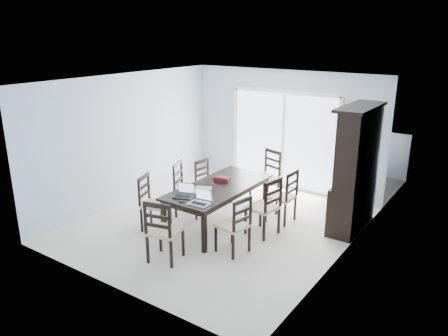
{
  "coord_description": "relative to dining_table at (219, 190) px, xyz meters",
  "views": [
    {
      "loc": [
        4.21,
        -5.97,
        3.39
      ],
      "look_at": [
        0.11,
        0.0,
        1.1
      ],
      "focal_mm": 35.0,
      "sensor_mm": 36.0,
      "label": 1
    }
  ],
  "objects": [
    {
      "name": "floor",
      "position": [
        0.0,
        0.0,
        -0.67
      ],
      "size": [
        5.0,
        5.0,
        0.0
      ],
      "primitive_type": "plane",
      "color": "#EFE4CD",
      "rests_on": "ground"
    },
    {
      "name": "ceiling",
      "position": [
        0.0,
        0.0,
        1.93
      ],
      "size": [
        5.0,
        5.0,
        0.0
      ],
      "primitive_type": "plane",
      "rotation": [
        3.14,
        0.0,
        0.0
      ],
      "color": "white",
      "rests_on": "back_wall"
    },
    {
      "name": "back_wall",
      "position": [
        0.0,
        2.5,
        0.63
      ],
      "size": [
        4.5,
        0.02,
        2.6
      ],
      "primitive_type": "cube",
      "color": "#ACBDCE",
      "rests_on": "floor"
    },
    {
      "name": "wall_left",
      "position": [
        -2.25,
        0.0,
        0.63
      ],
      "size": [
        0.02,
        5.0,
        2.6
      ],
      "primitive_type": "cube",
      "color": "#ACBDCE",
      "rests_on": "floor"
    },
    {
      "name": "wall_right",
      "position": [
        2.25,
        0.0,
        0.63
      ],
      "size": [
        0.02,
        5.0,
        2.6
      ],
      "primitive_type": "cube",
      "color": "#ACBDCE",
      "rests_on": "floor"
    },
    {
      "name": "balcony",
      "position": [
        0.0,
        3.5,
        -0.72
      ],
      "size": [
        4.5,
        2.0,
        0.1
      ],
      "primitive_type": "cube",
      "color": "gray",
      "rests_on": "ground"
    },
    {
      "name": "railing",
      "position": [
        0.0,
        4.5,
        -0.12
      ],
      "size": [
        4.5,
        0.06,
        1.1
      ],
      "primitive_type": "cube",
      "color": "#99999E",
      "rests_on": "balcony"
    },
    {
      "name": "dining_table",
      "position": [
        0.0,
        0.0,
        0.0
      ],
      "size": [
        1.0,
        2.2,
        0.75
      ],
      "color": "black",
      "rests_on": "floor"
    },
    {
      "name": "china_hutch",
      "position": [
        2.02,
        1.25,
        0.4
      ],
      "size": [
        0.5,
        1.38,
        2.2
      ],
      "color": "black",
      "rests_on": "floor"
    },
    {
      "name": "sliding_door",
      "position": [
        0.0,
        2.48,
        0.41
      ],
      "size": [
        2.52,
        0.05,
        2.18
      ],
      "color": "silver",
      "rests_on": "floor"
    },
    {
      "name": "chair_left_near",
      "position": [
        -0.91,
        -0.81,
        -0.07
      ],
      "size": [
        0.55,
        0.55,
        1.13
      ],
      "rotation": [
        0.0,
        0.0,
        -1.23
      ],
      "color": "black",
      "rests_on": "floor"
    },
    {
      "name": "chair_left_mid",
      "position": [
        -0.82,
        0.01,
        -0.04
      ],
      "size": [
        0.58,
        0.58,
        1.19
      ],
      "rotation": [
        0.0,
        0.0,
        -1.22
      ],
      "color": "black",
      "rests_on": "floor"
    },
    {
      "name": "chair_left_far",
      "position": [
        -0.84,
        0.71,
        -0.12
      ],
      "size": [
        0.45,
        0.44,
        1.04
      ],
      "rotation": [
        0.0,
        0.0,
        -1.72
      ],
      "color": "black",
      "rests_on": "floor"
    },
    {
      "name": "chair_right_near",
      "position": [
        0.87,
        -0.73,
        -0.09
      ],
      "size": [
        0.5,
        0.49,
        1.11
      ],
      "rotation": [
        0.0,
        0.0,
        1.39
      ],
      "color": "black",
      "rests_on": "floor"
    },
    {
      "name": "chair_right_mid",
      "position": [
        0.94,
        0.1,
        -0.04
      ],
      "size": [
        0.53,
        0.52,
        1.2
      ],
      "rotation": [
        0.0,
        0.0,
        1.41
      ],
      "color": "black",
      "rests_on": "floor"
    },
    {
      "name": "chair_right_far",
      "position": [
        0.95,
        0.77,
        -0.06
      ],
      "size": [
        0.46,
        0.45,
        1.16
      ],
      "rotation": [
        0.0,
        0.0,
        1.54
      ],
      "color": "black",
      "rests_on": "floor"
    },
    {
      "name": "chair_end_near",
      "position": [
        0.09,
        -1.61,
        -0.05
      ],
      "size": [
        0.54,
        0.55,
        1.17
      ],
      "rotation": [
        0.0,
        0.0,
        0.24
      ],
      "color": "black",
      "rests_on": "floor"
    },
    {
      "name": "chair_end_far",
      "position": [
        0.11,
        1.63,
        -0.03
      ],
      "size": [
        0.57,
        0.58,
        1.21
      ],
      "rotation": [
        0.0,
        0.0,
        2.84
      ],
      "color": "black",
      "rests_on": "floor"
    },
    {
      "name": "laptop_dark",
      "position": [
        -0.16,
        -0.79,
        0.13
      ],
      "size": [
        0.37,
        0.31,
        0.22
      ],
      "rotation": [
        0.0,
        0.0,
        0.31
      ],
      "color": "black",
      "rests_on": "dining_table"
    },
    {
      "name": "laptop_silver",
      "position": [
        0.25,
        -0.89,
        0.13
      ],
      "size": [
        0.34,
        0.26,
        0.22
      ],
      "rotation": [
        0.0,
        0.0,
        0.1
      ],
      "color": "#BBBBBD",
      "rests_on": "dining_table"
    },
    {
      "name": "book_stack",
      "position": [
        -0.08,
        -0.37,
        0.1
      ],
      "size": [
        0.35,
        0.32,
        0.05
      ],
      "rotation": [
        0.0,
        0.0,
        0.32
      ],
      "color": "maroon",
      "rests_on": "dining_table"
    },
    {
      "name": "cell_phone",
      "position": [
        -0.04,
        -0.98,
        0.08
      ],
      "size": [
        0.1,
        0.05,
        0.01
      ],
      "primitive_type": "cube",
      "rotation": [
        0.0,
        0.0,
        0.08
      ],
      "color": "black",
      "rests_on": "dining_table"
    },
    {
      "name": "game_box",
      "position": [
        -0.1,
        0.25,
        0.11
      ],
      "size": [
        0.32,
        0.2,
        0.07
      ],
      "primitive_type": "cube",
      "rotation": [
        0.0,
        0.0,
        0.2
      ],
      "color": "#490E1D",
      "rests_on": "dining_table"
    },
    {
      "name": "hot_tub",
      "position": [
        -0.5,
        3.65,
        -0.18
      ],
      "size": [
        2.15,
        1.99,
        0.98
      ],
      "rotation": [
        0.0,
        0.0,
        -0.18
      ],
      "color": "maroon",
      "rests_on": "balcony"
    }
  ]
}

